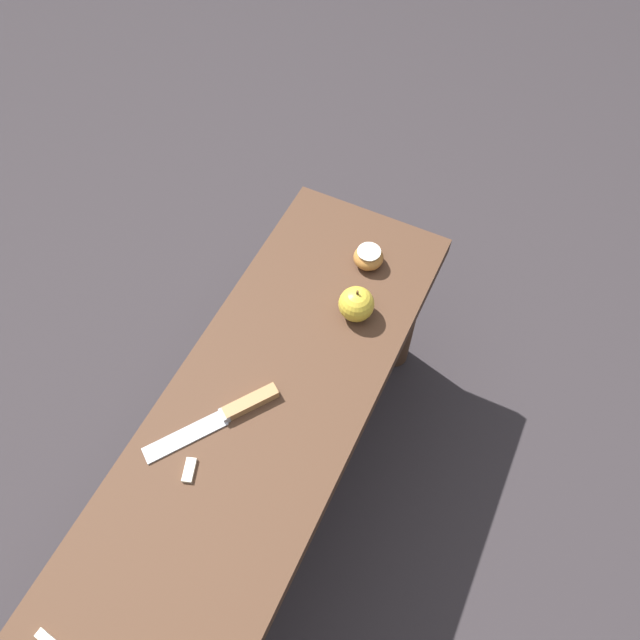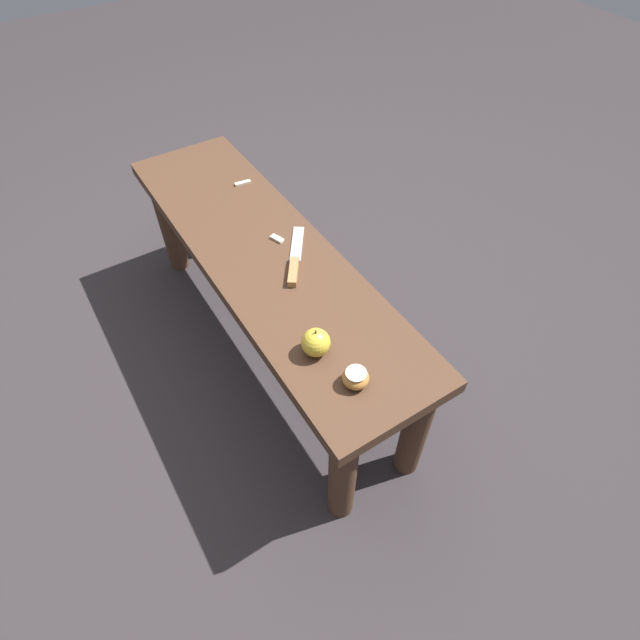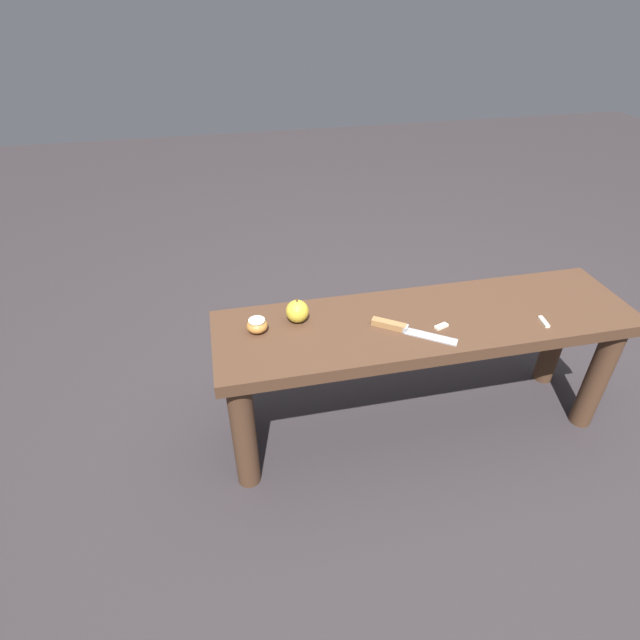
{
  "view_description": "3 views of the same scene",
  "coord_description": "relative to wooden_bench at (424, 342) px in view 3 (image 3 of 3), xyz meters",
  "views": [
    {
      "loc": [
        0.23,
        0.3,
        1.5
      ],
      "look_at": [
        -0.33,
        0.02,
        0.49
      ],
      "focal_mm": 35.0,
      "sensor_mm": 36.0,
      "label": 1
    },
    {
      "loc": [
        -1.02,
        0.45,
        1.42
      ],
      "look_at": [
        -0.33,
        0.02,
        0.49
      ],
      "focal_mm": 28.0,
      "sensor_mm": 36.0,
      "label": 2
    },
    {
      "loc": [
        -0.59,
        -1.15,
        1.34
      ],
      "look_at": [
        -0.33,
        0.02,
        0.49
      ],
      "focal_mm": 28.0,
      "sensor_mm": 36.0,
      "label": 3
    }
  ],
  "objects": [
    {
      "name": "apple_cut",
      "position": [
        -0.52,
        0.04,
        0.12
      ],
      "size": [
        0.06,
        0.06,
        0.04
      ],
      "color": "#B27233",
      "rests_on": "wooden_bench"
    },
    {
      "name": "knife",
      "position": [
        -0.1,
        -0.04,
        0.1
      ],
      "size": [
        0.23,
        0.17,
        0.02
      ],
      "rotation": [
        0.0,
        0.0,
        -0.61
      ],
      "color": "#9EA0A5",
      "rests_on": "wooden_bench"
    },
    {
      "name": "apple_slice_near_knife",
      "position": [
        0.02,
        -0.06,
        0.1
      ],
      "size": [
        0.05,
        0.03,
        0.01
      ],
      "color": "silver",
      "rests_on": "wooden_bench"
    },
    {
      "name": "apple_slice_center",
      "position": [
        0.33,
        -0.1,
        0.1
      ],
      "size": [
        0.02,
        0.06,
        0.01
      ],
      "color": "silver",
      "rests_on": "wooden_bench"
    },
    {
      "name": "apple_whole",
      "position": [
        -0.39,
        0.07,
        0.13
      ],
      "size": [
        0.07,
        0.07,
        0.08
      ],
      "color": "gold",
      "rests_on": "wooden_bench"
    },
    {
      "name": "ground_plane",
      "position": [
        0.0,
        0.0,
        -0.37
      ],
      "size": [
        8.0,
        8.0,
        0.0
      ],
      "primitive_type": "plane",
      "color": "#2D282B"
    },
    {
      "name": "wooden_bench",
      "position": [
        0.0,
        0.0,
        0.0
      ],
      "size": [
        1.31,
        0.36,
        0.46
      ],
      "color": "#472D1E",
      "rests_on": "ground_plane"
    }
  ]
}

